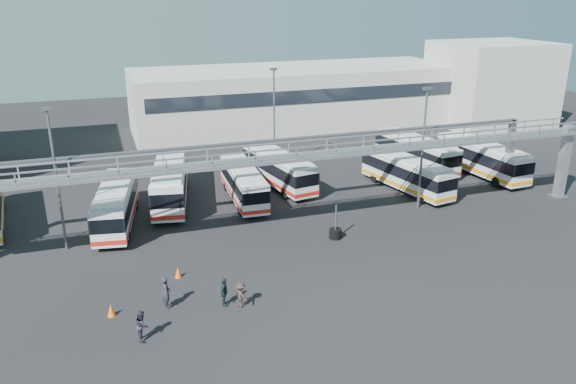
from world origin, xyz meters
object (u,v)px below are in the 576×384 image
object	(u,v)px
pedestrian_c	(241,295)
cone_right	(178,272)
pedestrian_b	(142,325)
bus_5	(278,168)
bus_7	(407,172)
bus_2	(116,204)
bus_3	(170,182)
bus_4	(243,182)
cone_left	(111,310)
light_pole_back	(274,113)
pedestrian_a	(166,293)
light_pole_mid	(423,142)
light_pole_left	(56,173)
pedestrian_d	(224,292)
bus_9	(482,157)
tire_stack	(335,233)
bus_8	(416,151)

from	to	relation	value
pedestrian_c	cone_right	bearing A→B (deg)	8.00
pedestrian_b	cone_right	bearing A→B (deg)	-21.57
bus_5	cone_right	size ratio (longest dim) A/B	15.41
bus_7	pedestrian_b	distance (m)	29.92
bus_2	pedestrian_b	bearing A→B (deg)	-79.20
bus_3	bus_4	xyz separation A→B (m)	(6.07, -1.48, -0.25)
bus_5	cone_left	distance (m)	24.30
light_pole_back	pedestrian_a	bearing A→B (deg)	-120.41
bus_4	pedestrian_b	distance (m)	21.25
light_pole_mid	cone_right	distance (m)	22.53
bus_3	bus_5	distance (m)	10.22
light_pole_mid	light_pole_back	world-z (taller)	same
cone_left	cone_right	distance (m)	5.42
light_pole_back	bus_2	distance (m)	19.82
pedestrian_a	cone_left	bearing A→B (deg)	88.84
light_pole_left	pedestrian_d	xyz separation A→B (m)	(8.96, -11.10, -4.85)
bus_2	bus_9	world-z (taller)	bus_9
bus_7	cone_left	xyz separation A→B (m)	(-26.60, -13.32, -1.37)
bus_9	pedestrian_b	xyz separation A→B (m)	(-34.45, -17.86, -0.99)
cone_right	tire_stack	xyz separation A→B (m)	(11.97, 2.29, 0.09)
light_pole_back	cone_left	bearing A→B (deg)	-125.73
bus_2	bus_4	xyz separation A→B (m)	(10.74, 2.09, -0.10)
pedestrian_a	pedestrian_b	world-z (taller)	pedestrian_a
pedestrian_d	light_pole_left	bearing A→B (deg)	66.43
bus_5	pedestrian_a	world-z (taller)	bus_5
bus_2	pedestrian_a	xyz separation A→B (m)	(2.03, -13.69, -0.79)
bus_4	pedestrian_d	bearing A→B (deg)	-105.91
bus_7	tire_stack	xyz separation A→B (m)	(-10.37, -7.68, -1.29)
bus_4	bus_7	distance (m)	14.96
light_pole_left	bus_7	distance (m)	29.68
bus_5	bus_9	bearing A→B (deg)	-19.58
bus_8	pedestrian_c	bearing A→B (deg)	-146.55
pedestrian_d	bus_4	bearing A→B (deg)	9.18
pedestrian_a	pedestrian_d	world-z (taller)	pedestrian_a
pedestrian_a	bus_7	bearing A→B (deg)	-58.51
bus_2	pedestrian_a	world-z (taller)	bus_2
light_pole_back	bus_9	distance (m)	21.10
bus_4	cone_left	size ratio (longest dim) A/B	13.65
cone_right	tire_stack	distance (m)	12.19
bus_3	bus_8	size ratio (longest dim) A/B	1.06
light_pole_left	bus_7	world-z (taller)	light_pole_left
bus_3	bus_4	distance (m)	6.25
bus_2	bus_5	bearing A→B (deg)	27.24
bus_8	pedestrian_d	size ratio (longest dim) A/B	6.36
light_pole_back	bus_9	world-z (taller)	light_pole_back
light_pole_back	bus_2	xyz separation A→B (m)	(-16.28, -10.59, -3.95)
pedestrian_c	bus_2	bearing A→B (deg)	-1.26
light_pole_back	bus_9	size ratio (longest dim) A/B	0.91
pedestrian_b	pedestrian_d	distance (m)	5.21
pedestrian_a	pedestrian_b	xyz separation A→B (m)	(-1.62, -2.77, -0.13)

